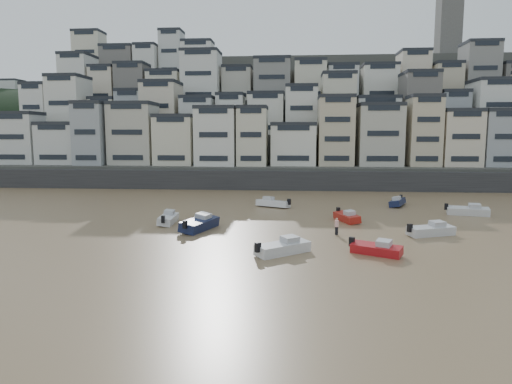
# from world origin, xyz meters

# --- Properties ---
(ground) EXTENTS (400.00, 400.00, 0.00)m
(ground) POSITION_xyz_m (0.00, 0.00, 0.00)
(ground) COLOR #94734F
(ground) RESTS_ON ground
(harbor_wall) EXTENTS (140.00, 3.00, 3.50)m
(harbor_wall) POSITION_xyz_m (10.00, 65.00, 1.75)
(harbor_wall) COLOR #38383A
(harbor_wall) RESTS_ON ground
(hillside) EXTENTS (141.04, 66.00, 50.00)m
(hillside) POSITION_xyz_m (14.73, 104.84, 13.01)
(hillside) COLOR #4C4C47
(hillside) RESTS_ON ground
(boat_c) EXTENTS (3.86, 6.61, 1.71)m
(boat_c) POSITION_xyz_m (1.59, 28.74, 0.86)
(boat_c) COLOR #131B3D
(boat_c) RESTS_ON ground
(boat_g) EXTENTS (5.68, 2.91, 1.48)m
(boat_g) POSITION_xyz_m (33.57, 40.36, 0.74)
(boat_g) COLOR silver
(boat_g) RESTS_ON ground
(boat_e) EXTENTS (3.18, 5.19, 1.35)m
(boat_e) POSITION_xyz_m (17.83, 34.97, 0.67)
(boat_e) COLOR #A41C14
(boat_e) RESTS_ON ground
(boat_f) EXTENTS (1.96, 5.28, 1.42)m
(boat_f) POSITION_xyz_m (-2.76, 32.03, 0.71)
(boat_f) COLOR silver
(boat_f) RESTS_ON ground
(boat_d) EXTENTS (5.62, 3.63, 1.46)m
(boat_d) POSITION_xyz_m (25.47, 28.05, 0.73)
(boat_d) COLOR silver
(boat_d) RESTS_ON ground
(boat_i) EXTENTS (3.52, 5.19, 1.35)m
(boat_i) POSITION_xyz_m (26.35, 47.20, 0.68)
(boat_i) COLOR #131C3D
(boat_i) RESTS_ON ground
(boat_b) EXTENTS (4.81, 3.55, 1.27)m
(boat_b) POSITION_xyz_m (18.63, 20.04, 0.63)
(boat_b) COLOR #AE151A
(boat_b) RESTS_ON ground
(boat_a) EXTENTS (5.41, 4.87, 1.50)m
(boat_a) POSITION_xyz_m (10.70, 19.65, 0.75)
(boat_a) COLOR silver
(boat_a) RESTS_ON ground
(boat_h) EXTENTS (5.51, 3.88, 1.44)m
(boat_h) POSITION_xyz_m (8.71, 44.82, 0.72)
(boat_h) COLOR silver
(boat_h) RESTS_ON ground
(person_pink) EXTENTS (0.44, 0.44, 1.74)m
(person_pink) POSITION_xyz_m (15.98, 27.61, 0.87)
(person_pink) COLOR #EFACA9
(person_pink) RESTS_ON ground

